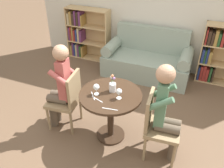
% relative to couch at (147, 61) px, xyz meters
% --- Properties ---
extents(ground_plane, '(16.00, 16.00, 0.00)m').
position_rel_couch_xyz_m(ground_plane, '(0.00, -1.89, -0.31)').
color(ground_plane, brown).
extents(back_wall, '(5.20, 0.05, 2.70)m').
position_rel_couch_xyz_m(back_wall, '(0.00, 0.43, 1.04)').
color(back_wall, beige).
rests_on(back_wall, ground_plane).
extents(round_table, '(0.81, 0.81, 0.73)m').
position_rel_couch_xyz_m(round_table, '(0.00, -1.89, 0.25)').
color(round_table, '#382619').
rests_on(round_table, ground_plane).
extents(couch, '(1.67, 0.80, 0.92)m').
position_rel_couch_xyz_m(couch, '(0.00, 0.00, 0.00)').
color(couch, gray).
rests_on(couch, ground_plane).
extents(bookshelf_left, '(0.97, 0.28, 1.13)m').
position_rel_couch_xyz_m(bookshelf_left, '(-1.56, 0.26, 0.25)').
color(bookshelf_left, tan).
rests_on(bookshelf_left, ground_plane).
extents(bookshelf_right, '(0.97, 0.28, 1.13)m').
position_rel_couch_xyz_m(bookshelf_right, '(1.30, 0.27, 0.24)').
color(bookshelf_right, tan).
rests_on(bookshelf_right, ground_plane).
extents(chair_left, '(0.47, 0.47, 0.90)m').
position_rel_couch_xyz_m(chair_left, '(-0.65, -1.91, 0.18)').
color(chair_left, '#937A56').
rests_on(chair_left, ground_plane).
extents(chair_right, '(0.45, 0.45, 0.90)m').
position_rel_couch_xyz_m(chair_right, '(0.65, -1.94, 0.18)').
color(chair_right, '#937A56').
rests_on(chair_right, ground_plane).
extents(person_left, '(0.44, 0.37, 1.31)m').
position_rel_couch_xyz_m(person_left, '(-0.73, -1.93, 0.39)').
color(person_left, brown).
rests_on(person_left, ground_plane).
extents(person_right, '(0.44, 0.36, 1.31)m').
position_rel_couch_xyz_m(person_right, '(0.73, -1.93, 0.39)').
color(person_right, brown).
rests_on(person_right, ground_plane).
extents(wine_glass_left, '(0.08, 0.08, 0.15)m').
position_rel_couch_xyz_m(wine_glass_left, '(-0.16, -1.96, 0.52)').
color(wine_glass_left, white).
rests_on(wine_glass_left, round_table).
extents(wine_glass_right, '(0.07, 0.07, 0.14)m').
position_rel_couch_xyz_m(wine_glass_right, '(0.13, -1.93, 0.52)').
color(wine_glass_right, white).
rests_on(wine_glass_right, round_table).
extents(flower_vase, '(0.09, 0.09, 0.25)m').
position_rel_couch_xyz_m(flower_vase, '(-0.00, -1.82, 0.50)').
color(flower_vase, silver).
rests_on(flower_vase, round_table).
extents(knife_left_setting, '(0.18, 0.08, 0.00)m').
position_rel_couch_xyz_m(knife_left_setting, '(-0.11, -2.06, 0.42)').
color(knife_left_setting, silver).
rests_on(knife_left_setting, round_table).
extents(fork_left_setting, '(0.13, 0.15, 0.00)m').
position_rel_couch_xyz_m(fork_left_setting, '(-0.19, -2.01, 0.42)').
color(fork_left_setting, silver).
rests_on(fork_left_setting, round_table).
extents(knife_right_setting, '(0.19, 0.04, 0.00)m').
position_rel_couch_xyz_m(knife_right_setting, '(0.11, -2.17, 0.42)').
color(knife_right_setting, silver).
rests_on(knife_right_setting, round_table).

